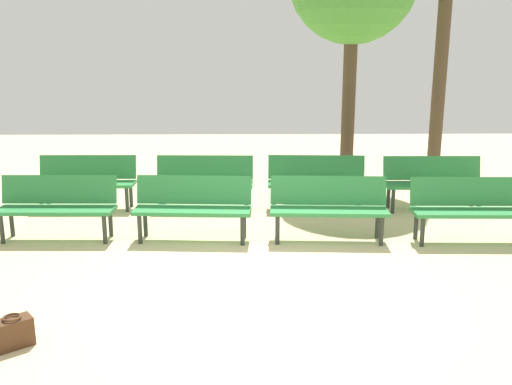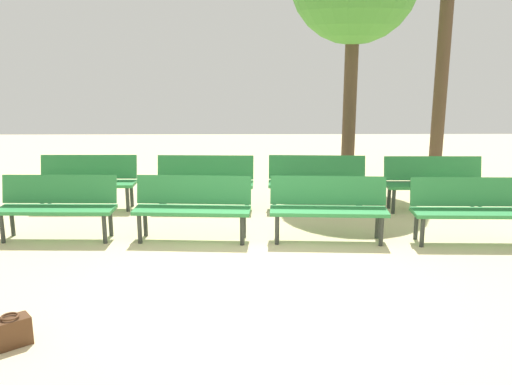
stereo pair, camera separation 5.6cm
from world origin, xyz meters
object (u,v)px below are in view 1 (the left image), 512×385
object	(u,v)px
bench_r1_c1	(204,179)
bench_r0_c0	(57,203)
bench_r0_c2	(328,204)
bench_r1_c3	(433,180)
bench_r0_c1	(193,204)
bench_r1_c2	(316,179)
tree_1	(439,90)
bench_r0_c3	(471,206)
bench_r1_c0	(87,179)
handbag	(13,332)

from	to	relation	value
bench_r1_c1	bench_r0_c0	bearing A→B (deg)	-139.51
bench_r0_c2	bench_r1_c3	size ratio (longest dim) A/B	1.01
bench_r1_c1	bench_r1_c3	world-z (taller)	same
bench_r0_c1	bench_r1_c2	bearing A→B (deg)	43.20
bench_r1_c3	tree_1	xyz separation A→B (m)	(0.90, 2.74, 1.28)
bench_r0_c2	bench_r0_c3	size ratio (longest dim) A/B	1.01
bench_r0_c1	bench_r1_c3	bearing A→B (deg)	24.62
bench_r1_c0	bench_r1_c3	bearing A→B (deg)	-1.43
bench_r0_c2	bench_r0_c3	distance (m)	1.93
bench_r0_c2	bench_r0_c3	world-z (taller)	same
handbag	bench_r1_c0	bearing A→B (deg)	97.22
bench_r1_c3	bench_r1_c1	bearing A→B (deg)	178.86
bench_r0_c3	bench_r1_c2	world-z (taller)	same
bench_r1_c2	bench_r1_c3	bearing A→B (deg)	-0.27
bench_r0_c0	bench_r0_c3	distance (m)	5.69
handbag	tree_1	bearing A→B (deg)	49.97
bench_r0_c0	handbag	world-z (taller)	bench_r0_c0
bench_r0_c3	bench_r1_c0	bearing A→B (deg)	163.94
bench_r0_c0	bench_r1_c2	xyz separation A→B (m)	(3.78, 1.51, 0.00)
bench_r1_c0	bench_r1_c1	size ratio (longest dim) A/B	0.99
tree_1	bench_r1_c2	bearing A→B (deg)	-136.85
bench_r1_c0	bench_r1_c3	distance (m)	5.72
bench_r0_c3	bench_r1_c3	bearing A→B (deg)	91.22
bench_r0_c2	bench_r1_c2	size ratio (longest dim) A/B	1.00
bench_r0_c0	handbag	bearing A→B (deg)	-78.34
bench_r0_c2	bench_r1_c3	world-z (taller)	same
bench_r0_c3	bench_r1_c2	distance (m)	2.57
bench_r0_c0	bench_r1_c3	size ratio (longest dim) A/B	1.00
bench_r1_c2	tree_1	bearing A→B (deg)	46.09
bench_r0_c2	bench_r1_c3	bearing A→B (deg)	41.12
bench_r0_c2	bench_r1_c0	world-z (taller)	same
bench_r0_c1	bench_r0_c2	bearing A→B (deg)	1.83
bench_r0_c3	bench_r1_c1	xyz separation A→B (m)	(-3.76, 1.75, 0.00)
bench_r0_c0	bench_r0_c3	world-z (taller)	same
bench_r1_c3	handbag	distance (m)	6.80
bench_r0_c0	bench_r0_c2	xyz separation A→B (m)	(3.75, -0.12, 0.00)
bench_r0_c3	tree_1	size ratio (longest dim) A/B	0.45
bench_r0_c0	tree_1	xyz separation A→B (m)	(6.59, 4.15, 1.28)
bench_r0_c0	handbag	size ratio (longest dim) A/B	4.44
bench_r0_c0	bench_r1_c0	xyz separation A→B (m)	(-0.03, 1.59, 0.00)
bench_r0_c1	bench_r1_c2	size ratio (longest dim) A/B	1.00
bench_r0_c1	bench_r0_c3	size ratio (longest dim) A/B	1.01
bench_r1_c1	bench_r0_c2	bearing A→B (deg)	-39.97
bench_r0_c2	bench_r0_c1	bearing A→B (deg)	-178.75
bench_r0_c0	bench_r0_c2	size ratio (longest dim) A/B	0.99
bench_r0_c1	handbag	xyz separation A→B (m)	(-1.32, -2.98, -0.37)
bench_r0_c1	bench_r1_c2	distance (m)	2.46
tree_1	bench_r1_c3	bearing A→B (deg)	-108.21
bench_r0_c1	handbag	bearing A→B (deg)	-110.38
bench_r0_c1	bench_r1_c0	xyz separation A→B (m)	(-1.91, 1.65, 0.00)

